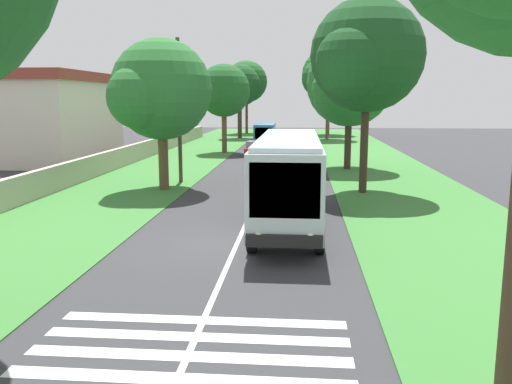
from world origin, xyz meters
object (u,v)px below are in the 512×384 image
(roadside_tree_right_4, at_px, (326,76))
(roadside_building, at_px, (41,116))
(roadside_tree_left_1, at_px, (239,86))
(roadside_tree_left_4, at_px, (223,92))
(trailing_car_0, at_px, (290,160))
(roadside_tree_right_1, at_px, (328,79))
(trailing_minibus_0, at_px, (265,133))
(roadside_tree_right_2, at_px, (364,58))
(roadside_tree_left_3, at_px, (159,92))
(utility_pole, at_px, (179,109))
(trailing_car_1, at_px, (256,149))
(coach_bus, at_px, (289,175))
(roadside_tree_right_0, at_px, (348,86))
(roadside_tree_left_2, at_px, (246,83))

(roadside_tree_right_4, bearing_deg, roadside_building, 135.06)
(roadside_tree_left_1, bearing_deg, roadside_tree_left_4, -177.82)
(trailing_car_0, xyz_separation_m, roadside_tree_right_1, (38.91, -4.54, 7.35))
(trailing_minibus_0, height_order, roadside_tree_right_2, roadside_tree_right_2)
(roadside_tree_left_3, bearing_deg, roadside_tree_right_4, -15.82)
(roadside_tree_right_1, distance_m, utility_pole, 47.63)
(trailing_car_1, xyz_separation_m, roadside_tree_left_4, (3.00, 3.40, 5.22))
(coach_bus, xyz_separation_m, trailing_car_1, (26.84, 3.61, -1.48))
(coach_bus, distance_m, roadside_tree_right_0, 19.24)
(roadside_tree_left_1, distance_m, roadside_tree_left_4, 19.33)
(roadside_tree_right_2, distance_m, roadside_tree_right_4, 39.61)
(utility_pole, bearing_deg, roadside_tree_right_4, -16.27)
(trailing_car_0, bearing_deg, roadside_tree_right_1, -6.66)
(trailing_minibus_0, bearing_deg, roadside_tree_left_3, 171.85)
(roadside_tree_left_1, bearing_deg, trailing_minibus_0, -160.52)
(roadside_tree_left_2, xyz_separation_m, roadside_tree_right_4, (-11.30, -11.48, 0.46))
(trailing_minibus_0, distance_m, roadside_tree_left_3, 29.24)
(roadside_tree_right_1, bearing_deg, roadside_tree_left_2, 81.05)
(roadside_tree_left_1, distance_m, roadside_tree_left_2, 10.02)
(roadside_tree_left_1, distance_m, roadside_tree_right_4, 11.55)
(utility_pole, bearing_deg, roadside_tree_left_2, 0.91)
(roadside_tree_left_1, height_order, roadside_tree_right_0, roadside_tree_left_1)
(trailing_car_1, height_order, roadside_tree_left_2, roadside_tree_left_2)
(trailing_car_0, relative_size, roadside_tree_left_1, 0.44)
(coach_bus, xyz_separation_m, roadside_tree_left_3, (8.28, 7.54, 3.46))
(coach_bus, distance_m, roadside_tree_left_2, 59.88)
(utility_pole, bearing_deg, roadside_tree_right_1, -13.79)
(roadside_tree_left_4, height_order, roadside_tree_right_0, roadside_tree_right_0)
(roadside_tree_right_1, bearing_deg, trailing_car_1, 165.46)
(coach_bus, distance_m, roadside_tree_left_4, 30.88)
(trailing_car_1, bearing_deg, roadside_tree_right_1, -14.54)
(trailing_car_0, relative_size, roadside_tree_left_4, 0.51)
(trailing_car_0, distance_m, trailing_car_1, 9.17)
(roadside_building, bearing_deg, trailing_minibus_0, -51.47)
(roadside_tree_left_1, height_order, roadside_tree_left_2, roadside_tree_left_2)
(roadside_tree_right_0, xyz_separation_m, roadside_building, (3.98, 25.58, -2.42))
(trailing_minibus_0, relative_size, roadside_tree_right_4, 0.52)
(roadside_tree_right_0, height_order, utility_pole, roadside_tree_right_0)
(roadside_tree_left_3, xyz_separation_m, roadside_tree_right_2, (-0.06, -11.38, 1.79))
(roadside_tree_left_2, distance_m, roadside_tree_right_2, 52.22)
(roadside_tree_right_4, bearing_deg, trailing_car_1, 160.87)
(roadside_tree_left_2, bearing_deg, utility_pole, -179.09)
(trailing_car_1, relative_size, roadside_tree_right_0, 0.46)
(coach_bus, bearing_deg, trailing_car_1, 7.66)
(trailing_car_0, relative_size, roadside_tree_right_1, 0.37)
(trailing_car_1, distance_m, roadside_tree_left_3, 19.61)
(coach_bus, relative_size, roadside_tree_right_0, 1.18)
(trailing_car_0, bearing_deg, roadside_tree_left_3, 144.09)
(roadside_tree_left_3, height_order, roadside_building, roadside_tree_left_3)
(trailing_minibus_0, relative_size, roadside_tree_left_2, 0.55)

